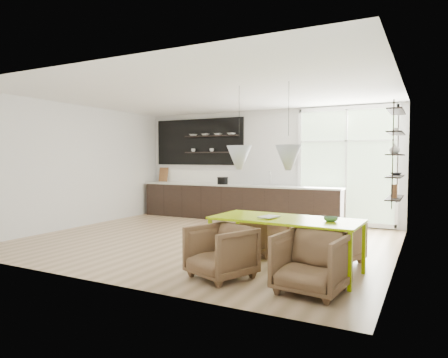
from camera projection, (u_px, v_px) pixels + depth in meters
room at (255, 166)px, 8.60m from camera, size 7.02×6.01×2.91m
kitchen_run at (234, 197)px, 10.64m from camera, size 5.54×0.69×2.75m
right_shelving at (395, 158)px, 7.38m from camera, size 0.26×1.22×1.90m
dining_table at (285, 222)px, 5.75m from camera, size 2.16×1.05×0.77m
armchair_back_left at (265, 237)px, 6.82m from camera, size 0.81×0.82×0.60m
armchair_back_right at (336, 242)px, 6.26m from camera, size 0.91×0.92×0.66m
armchair_front_left at (221, 252)px, 5.45m from camera, size 1.01×1.02×0.72m
armchair_front_right at (311, 263)px, 4.85m from camera, size 0.87×0.89×0.74m
wire_stool at (229, 246)px, 6.27m from camera, size 0.32×0.32×0.41m
table_book at (263, 216)px, 5.85m from camera, size 0.28×0.34×0.03m
table_bowl at (331, 219)px, 5.45m from camera, size 0.23×0.23×0.06m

